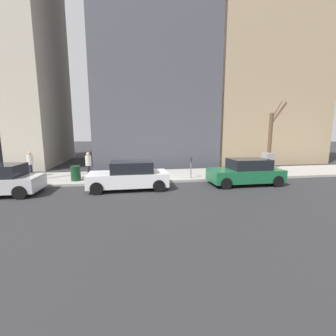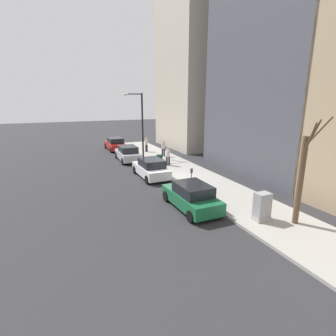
% 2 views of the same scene
% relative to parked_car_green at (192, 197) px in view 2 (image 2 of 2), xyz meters
% --- Properties ---
extents(ground_plane, '(120.00, 120.00, 0.00)m').
position_rel_parked_car_green_xyz_m(ground_plane, '(1.11, 5.56, -0.74)').
color(ground_plane, '#2B2B2D').
extents(sidewalk, '(4.00, 36.00, 0.15)m').
position_rel_parked_car_green_xyz_m(sidewalk, '(3.11, 5.56, -0.66)').
color(sidewalk, '#9E9B93').
rests_on(sidewalk, ground).
extents(parked_car_green, '(1.95, 4.21, 1.52)m').
position_rel_parked_car_green_xyz_m(parked_car_green, '(0.00, 0.00, 0.00)').
color(parked_car_green, '#196038').
rests_on(parked_car_green, ground).
extents(parked_car_white, '(1.96, 4.22, 1.52)m').
position_rel_parked_car_green_xyz_m(parked_car_white, '(0.02, 6.76, 0.00)').
color(parked_car_white, white).
rests_on(parked_car_white, ground).
extents(parked_car_silver, '(2.01, 4.24, 1.52)m').
position_rel_parked_car_green_xyz_m(parked_car_silver, '(-0.15, 13.21, 0.00)').
color(parked_car_silver, '#B7B7BC').
rests_on(parked_car_silver, ground).
extents(parked_car_red, '(2.01, 4.24, 1.52)m').
position_rel_parked_car_green_xyz_m(parked_car_red, '(-0.06, 19.47, 0.00)').
color(parked_car_red, red).
rests_on(parked_car_red, ground).
extents(parking_meter, '(0.14, 0.10, 1.35)m').
position_rel_parked_car_green_xyz_m(parking_meter, '(1.56, 2.91, 0.24)').
color(parking_meter, slate).
rests_on(parking_meter, sidewalk).
extents(utility_box, '(0.83, 0.61, 1.43)m').
position_rel_parked_car_green_xyz_m(utility_box, '(2.41, -2.93, 0.11)').
color(utility_box, '#A8A399').
rests_on(utility_box, sidewalk).
extents(streetlamp, '(1.97, 0.32, 6.50)m').
position_rel_parked_car_green_xyz_m(streetlamp, '(1.39, 13.77, 3.28)').
color(streetlamp, black).
rests_on(streetlamp, sidewalk).
extents(bare_tree, '(0.81, 1.12, 5.24)m').
position_rel_parked_car_green_xyz_m(bare_tree, '(3.70, -3.90, 1.77)').
color(bare_tree, brown).
rests_on(bare_tree, sidewalk).
extents(trash_bin, '(0.56, 0.56, 0.90)m').
position_rel_parked_car_green_xyz_m(trash_bin, '(2.01, 9.97, -0.14)').
color(trash_bin, '#14381E').
rests_on(trash_bin, sidewalk).
extents(pedestrian_near_meter, '(0.40, 0.36, 1.66)m').
position_rel_parked_car_green_xyz_m(pedestrian_near_meter, '(2.58, 9.30, 0.35)').
color(pedestrian_near_meter, '#1E1E2D').
rests_on(pedestrian_near_meter, sidewalk).
extents(pedestrian_midblock, '(0.39, 0.36, 1.66)m').
position_rel_parked_car_green_xyz_m(pedestrian_midblock, '(3.70, 13.13, 0.35)').
color(pedestrian_midblock, '#1E1E2D').
rests_on(pedestrian_midblock, sidewalk).
extents(pedestrian_far_corner, '(0.36, 0.36, 1.66)m').
position_rel_parked_car_green_xyz_m(pedestrian_far_corner, '(2.87, 16.23, 0.35)').
color(pedestrian_far_corner, '#1E1E2D').
rests_on(pedestrian_far_corner, sidewalk).
extents(office_block_center, '(11.00, 11.00, 25.70)m').
position_rel_parked_car_green_xyz_m(office_block_center, '(12.11, 4.23, 12.11)').
color(office_block_center, '#4C4C56').
rests_on(office_block_center, ground).
extents(office_tower_right, '(9.69, 9.69, 29.51)m').
position_rel_parked_car_green_xyz_m(office_tower_right, '(11.45, 18.16, 14.02)').
color(office_tower_right, '#BCB29E').
rests_on(office_tower_right, ground).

